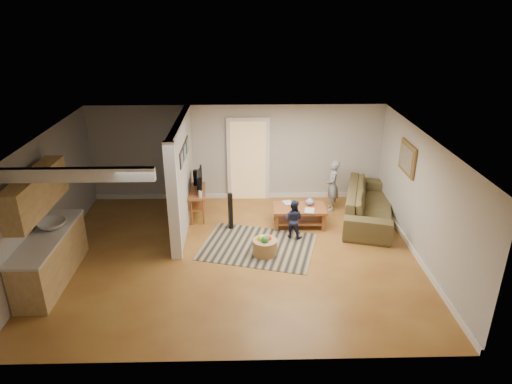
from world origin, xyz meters
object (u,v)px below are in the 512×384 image
(speaker_right, at_px, (197,190))
(toy_basket, at_px, (265,246))
(tv_console, at_px, (198,193))
(toddler, at_px, (293,237))
(speaker_left, at_px, (230,211))
(coffee_table, at_px, (300,211))
(child, at_px, (331,209))
(sofa, at_px, (368,219))

(speaker_right, height_order, toy_basket, speaker_right)
(tv_console, relative_size, toddler, 1.24)
(speaker_left, bearing_deg, toy_basket, -78.19)
(speaker_left, xyz_separation_m, toy_basket, (0.74, -1.17, -0.25))
(speaker_right, bearing_deg, speaker_left, -41.80)
(coffee_table, relative_size, child, 0.95)
(speaker_right, distance_m, toddler, 2.76)
(speaker_right, relative_size, toddler, 1.20)
(sofa, height_order, tv_console, tv_console)
(speaker_left, distance_m, toy_basket, 1.41)
(toy_basket, distance_m, child, 2.81)
(coffee_table, bearing_deg, toy_basket, -123.93)
(speaker_right, xyz_separation_m, child, (3.38, -0.04, -0.54))
(tv_console, bearing_deg, speaker_right, 95.24)
(coffee_table, relative_size, tv_console, 1.11)
(toy_basket, height_order, toddler, toy_basket)
(speaker_right, bearing_deg, coffee_table, -11.97)
(coffee_table, relative_size, speaker_left, 1.38)
(tv_console, height_order, child, tv_console)
(tv_console, relative_size, child, 0.86)
(speaker_left, relative_size, child, 0.68)
(speaker_right, height_order, child, speaker_right)
(sofa, bearing_deg, speaker_right, 97.37)
(toy_basket, relative_size, child, 0.40)
(speaker_right, bearing_deg, tv_console, -71.87)
(toddler, bearing_deg, toy_basket, 69.35)
(speaker_left, height_order, speaker_right, speaker_right)
(tv_console, distance_m, toy_basket, 2.45)
(tv_console, height_order, toy_basket, tv_console)
(coffee_table, height_order, toy_basket, coffee_table)
(child, bearing_deg, toy_basket, -31.41)
(child, relative_size, toddler, 1.46)
(sofa, height_order, toddler, toddler)
(speaker_left, bearing_deg, tv_console, 119.43)
(speaker_right, bearing_deg, child, 7.51)
(toy_basket, bearing_deg, toddler, 47.88)
(tv_console, bearing_deg, speaker_left, -44.88)
(speaker_right, distance_m, child, 3.43)
(tv_console, bearing_deg, toy_basket, -54.90)
(coffee_table, xyz_separation_m, toy_basket, (-0.87, -1.30, -0.18))
(toddler, bearing_deg, coffee_table, -89.25)
(tv_console, distance_m, toddler, 2.55)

